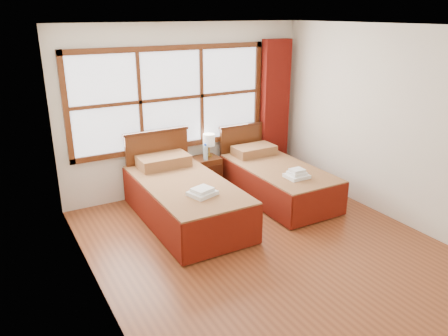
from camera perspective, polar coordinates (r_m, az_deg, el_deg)
floor at (r=5.50m, az=5.46°, el=-10.20°), size 4.50×4.50×0.00m
ceiling at (r=4.77m, az=6.51°, el=17.97°), size 4.50×4.50×0.00m
wall_back at (r=6.88m, az=-4.99°, el=7.62°), size 4.00×0.00×4.00m
wall_left at (r=4.21m, az=-16.94°, el=-1.15°), size 0.00×4.50×4.50m
wall_right at (r=6.32m, az=21.00°, el=5.29°), size 0.00×4.50×4.50m
window at (r=6.71m, az=-6.87°, el=8.99°), size 3.16×0.06×1.56m
curtain at (r=7.58m, az=6.63°, el=7.70°), size 0.50×0.16×2.30m
bed_left at (r=6.04m, az=-5.26°, el=-3.87°), size 1.09×2.12×1.06m
bed_right at (r=6.79m, az=6.79°, el=-1.47°), size 1.00×2.02×0.97m
nightstand at (r=7.03m, az=-2.34°, el=-0.76°), size 0.41×0.41×0.55m
towels_left at (r=5.48m, az=-2.85°, el=-3.15°), size 0.38×0.36×0.09m
towels_right at (r=6.26m, az=9.49°, el=-0.81°), size 0.31×0.27×0.13m
lamp at (r=6.94m, az=-1.99°, el=3.61°), size 0.19×0.19×0.37m
bottle_near at (r=6.80m, az=-2.41°, el=2.03°), size 0.07×0.07×0.26m
bottle_far at (r=6.87m, az=-2.50°, el=2.15°), size 0.06×0.06×0.24m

